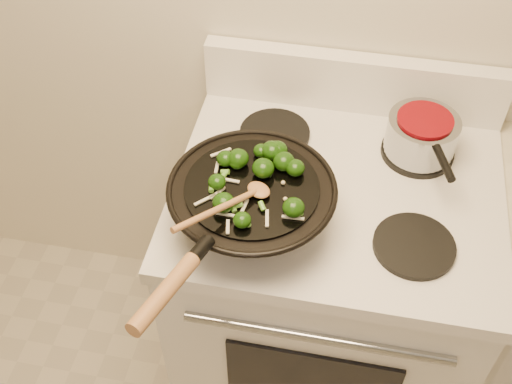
# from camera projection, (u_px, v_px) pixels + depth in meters

# --- Properties ---
(stove) EXTENTS (0.78, 0.67, 1.08)m
(stove) POSITION_uv_depth(u_px,v_px,m) (324.00, 291.00, 1.86)
(stove) COLOR white
(stove) RESTS_ON ground
(wok) EXTENTS (0.37, 0.59, 0.17)m
(wok) POSITION_uv_depth(u_px,v_px,m) (251.00, 203.00, 1.39)
(wok) COLOR black
(wok) RESTS_ON stove
(stirfry) EXTENTS (0.23, 0.26, 0.04)m
(stirfry) POSITION_uv_depth(u_px,v_px,m) (259.00, 172.00, 1.36)
(stirfry) COLOR #143608
(stirfry) RESTS_ON wok
(wooden_spoon) EXTENTS (0.17, 0.22, 0.06)m
(wooden_spoon) POSITION_uv_depth(u_px,v_px,m) (236.00, 201.00, 1.30)
(wooden_spoon) COLOR #A06B3F
(wooden_spoon) RESTS_ON wok
(saucepan) EXTENTS (0.17, 0.27, 0.10)m
(saucepan) POSITION_uv_depth(u_px,v_px,m) (422.00, 135.00, 1.55)
(saucepan) COLOR #95989D
(saucepan) RESTS_ON stove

